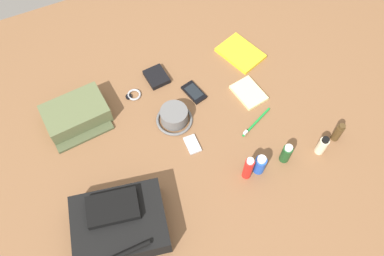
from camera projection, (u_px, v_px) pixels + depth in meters
The scene contains 16 objects.
ground_plane at pixel (192, 134), 1.69m from camera, with size 2.64×2.02×0.02m, color brown.
backpack at pixel (120, 223), 1.43m from camera, with size 0.38×0.32×0.14m.
toiletry_pouch at pixel (76, 114), 1.68m from camera, with size 0.27×0.23×0.08m.
bucket_hat at pixel (174, 117), 1.68m from camera, with size 0.16×0.16×0.07m.
cologne_bottle at pixel (338, 132), 1.62m from camera, with size 0.03×0.03×0.11m.
lotion_bottle at pixel (322, 145), 1.59m from camera, with size 0.04×0.04×0.11m.
shampoo_bottle at pixel (286, 153), 1.57m from camera, with size 0.04×0.04×0.11m.
deodorant_spray at pixel (260, 164), 1.55m from camera, with size 0.05×0.05×0.11m.
sunscreen_spray at pixel (248, 168), 1.52m from camera, with size 0.04×0.04×0.14m.
paperback_novel at pixel (240, 53), 1.88m from camera, with size 0.21×0.24×0.02m.
cell_phone at pixel (194, 92), 1.77m from camera, with size 0.09×0.13×0.01m.
media_player at pixel (192, 144), 1.65m from camera, with size 0.06×0.09×0.01m.
wristwatch at pixel (133, 95), 1.77m from camera, with size 0.07×0.06×0.01m.
toothbrush at pixel (255, 123), 1.69m from camera, with size 0.17×0.08×0.02m.
wallet at pixel (157, 77), 1.81m from camera, with size 0.09×0.11×0.02m, color black.
notepad at pixel (249, 93), 1.77m from camera, with size 0.11×0.15×0.02m, color beige.
Camera 1 is at (0.34, 0.73, 1.47)m, focal length 36.76 mm.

